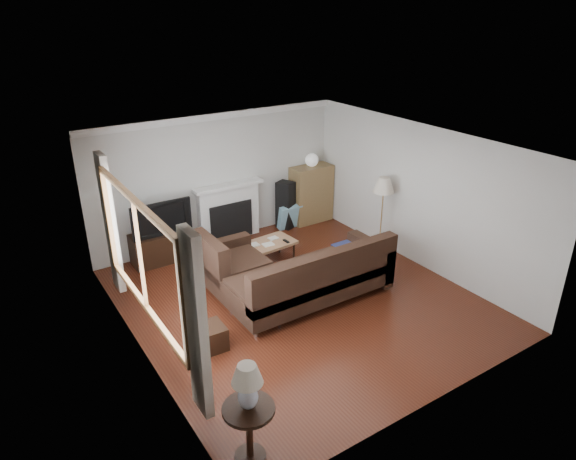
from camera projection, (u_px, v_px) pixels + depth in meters
room at (299, 228)px, 7.65m from camera, size 5.10×5.60×2.54m
window at (140, 256)px, 6.15m from camera, size 0.12×2.74×1.54m
curtain_near at (197, 327)px, 5.08m from camera, size 0.10×0.35×2.10m
curtain_far at (110, 224)px, 7.40m from camera, size 0.10×0.35×2.10m
fireplace at (229, 212)px, 10.02m from camera, size 1.40×0.26×1.15m
tv_stand at (163, 246)px, 9.29m from camera, size 1.10×0.49×0.55m
television at (159, 217)px, 9.05m from camera, size 1.08×0.14×0.62m
speaker_left at (177, 230)px, 9.42m from camera, size 0.31×0.36×0.99m
speaker_right at (286, 205)px, 10.57m from camera, size 0.38×0.41×0.99m
bookshelf at (311, 194)px, 10.84m from camera, size 0.88×0.42×1.21m
globe_lamp at (312, 160)px, 10.54m from camera, size 0.27×0.27×0.27m
sectional_sofa at (311, 274)px, 7.97m from camera, size 2.86×2.09×0.92m
coffee_table at (266, 253)px, 9.19m from camera, size 1.10×0.66×0.41m
footstool at (210, 337)px, 6.96m from camera, size 0.42×0.42×0.34m
floor_lamp at (381, 216)px, 9.40m from camera, size 0.45×0.45×1.48m
side_table at (249, 433)px, 5.22m from camera, size 0.54×0.54×0.67m
table_lamp at (248, 387)px, 4.97m from camera, size 0.32×0.32×0.51m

